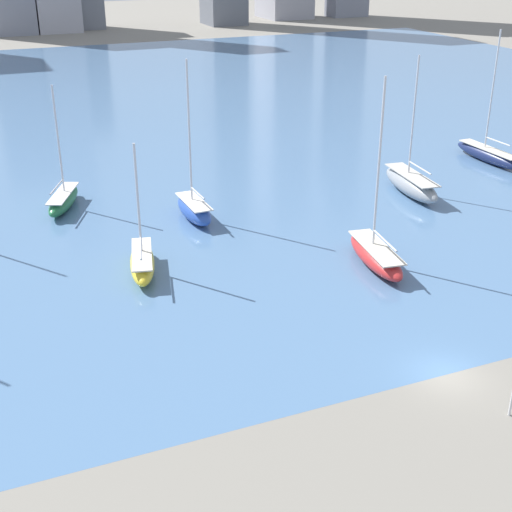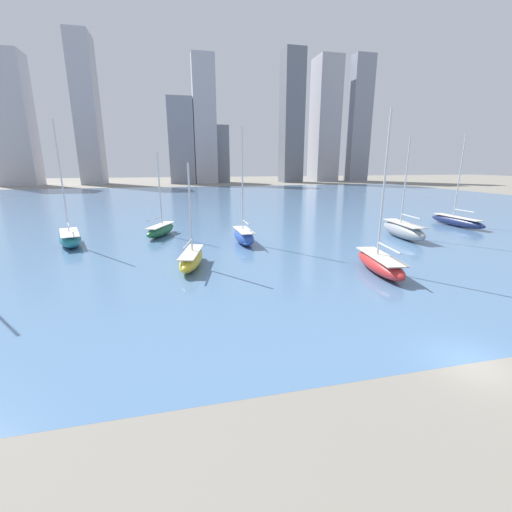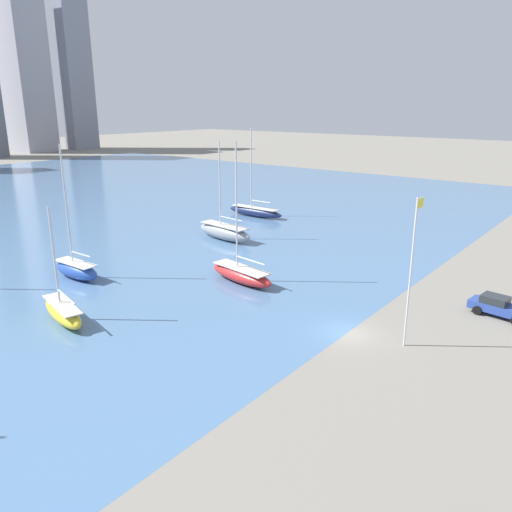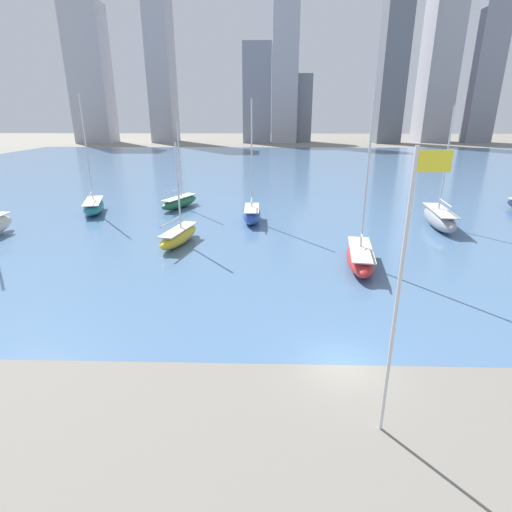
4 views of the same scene
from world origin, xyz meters
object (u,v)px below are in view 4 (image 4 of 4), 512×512
at_px(sailboat_blue, 252,214).
at_px(sailboat_red, 360,256).
at_px(sailboat_green, 180,202).
at_px(sailboat_yellow, 179,236).
at_px(sailboat_teal, 94,206).
at_px(flag_pole, 400,293).
at_px(sailboat_gray, 439,218).

xyz_separation_m(sailboat_blue, sailboat_red, (9.80, -14.47, -0.11)).
bearing_deg(sailboat_green, sailboat_yellow, -54.66).
relative_size(sailboat_green, sailboat_teal, 0.77).
bearing_deg(flag_pole, sailboat_green, 112.65).
distance_m(sailboat_green, sailboat_blue, 12.59).
xyz_separation_m(sailboat_yellow, sailboat_blue, (6.95, 8.80, 0.14)).
bearing_deg(sailboat_blue, sailboat_yellow, -129.42).
height_order(sailboat_teal, sailboat_blue, sailboat_teal).
xyz_separation_m(flag_pole, sailboat_teal, (-27.60, 37.41, -5.25)).
relative_size(sailboat_yellow, sailboat_teal, 0.67).
bearing_deg(sailboat_yellow, sailboat_green, 115.22).
relative_size(sailboat_gray, sailboat_blue, 0.95).
distance_m(sailboat_yellow, sailboat_green, 16.44).
relative_size(sailboat_gray, sailboat_green, 1.17).
bearing_deg(sailboat_blue, sailboat_red, -57.02).
relative_size(flag_pole, sailboat_red, 0.80).
relative_size(sailboat_teal, sailboat_blue, 1.05).
bearing_deg(sailboat_red, sailboat_gray, 55.76).
height_order(flag_pole, sailboat_blue, sailboat_blue).
xyz_separation_m(flag_pole, sailboat_yellow, (-13.62, 24.47, -5.32)).
relative_size(flag_pole, sailboat_gray, 0.87).
relative_size(sailboat_yellow, sailboat_gray, 0.75).
height_order(flag_pole, sailboat_yellow, flag_pole).
relative_size(sailboat_yellow, sailboat_green, 0.87).
distance_m(sailboat_yellow, sailboat_gray, 29.30).
bearing_deg(sailboat_green, sailboat_red, -23.63).
bearing_deg(flag_pole, sailboat_blue, 101.35).
distance_m(sailboat_teal, sailboat_red, 35.92).
distance_m(sailboat_green, sailboat_red, 29.61).
distance_m(sailboat_gray, sailboat_blue, 21.56).
xyz_separation_m(sailboat_gray, sailboat_teal, (-42.41, 5.89, -0.16)).
relative_size(flag_pole, sailboat_teal, 0.78).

